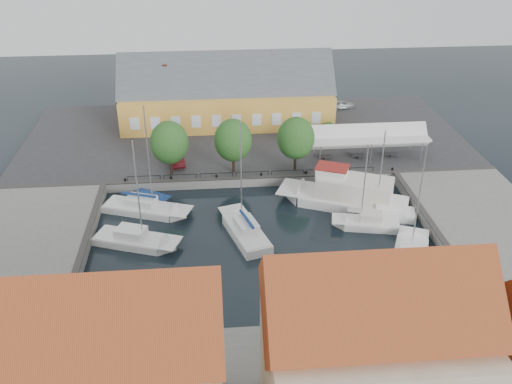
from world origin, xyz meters
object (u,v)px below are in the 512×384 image
(east_boat_a, at_px, (383,214))
(warehouse, at_px, (222,97))
(tent_canopy, at_px, (368,137))
(west_boat_a, at_px, (145,210))
(trawler, at_px, (348,196))
(car_silver, at_px, (341,104))
(east_boat_c, at_px, (410,259))
(car_red, at_px, (175,157))
(west_boat_c, at_px, (135,242))
(center_sailboat, at_px, (245,232))
(launch_nw, at_px, (151,198))
(east_boat_b, at_px, (367,225))
(launch_sw, at_px, (101,316))

(east_boat_a, bearing_deg, warehouse, 120.52)
(tent_canopy, bearing_deg, west_boat_a, -160.46)
(warehouse, relative_size, trawler, 2.05)
(car_silver, distance_m, east_boat_c, 37.20)
(warehouse, height_order, car_red, warehouse)
(car_red, distance_m, west_boat_a, 10.07)
(tent_canopy, relative_size, west_boat_c, 1.25)
(tent_canopy, xyz_separation_m, trawler, (-4.47, -9.45, -2.67))
(trawler, height_order, east_boat_a, east_boat_a)
(center_sailboat, xyz_separation_m, trawler, (11.13, 5.03, 0.65))
(east_boat_a, bearing_deg, west_boat_a, 173.03)
(trawler, xyz_separation_m, east_boat_a, (3.12, -2.55, -0.75))
(launch_nw, bearing_deg, east_boat_b, -19.60)
(center_sailboat, relative_size, east_boat_a, 1.21)
(east_boat_c, distance_m, west_boat_c, 25.19)
(warehouse, relative_size, launch_sw, 5.71)
(tent_canopy, bearing_deg, east_boat_b, -104.10)
(center_sailboat, bearing_deg, car_red, 115.24)
(west_boat_a, bearing_deg, car_red, 73.43)
(center_sailboat, distance_m, east_boat_c, 15.37)
(east_boat_b, xyz_separation_m, west_boat_c, (-22.43, -1.02, -0.00))
(warehouse, distance_m, car_silver, 17.91)
(west_boat_a, distance_m, launch_nw, 2.81)
(tent_canopy, relative_size, launch_nw, 3.19)
(launch_nw, bearing_deg, tent_canopy, 14.01)
(east_boat_c, bearing_deg, center_sailboat, 158.90)
(car_silver, relative_size, east_boat_a, 0.39)
(tent_canopy, bearing_deg, car_silver, 87.34)
(car_red, relative_size, east_boat_c, 0.40)
(east_boat_c, bearing_deg, east_boat_b, 110.47)
(east_boat_b, bearing_deg, trawler, 101.94)
(tent_canopy, distance_m, east_boat_b, 14.80)
(trawler, bearing_deg, east_boat_a, -39.34)
(warehouse, distance_m, trawler, 26.49)
(car_silver, distance_m, launch_nw, 34.95)
(west_boat_c, bearing_deg, west_boat_a, 85.75)
(east_boat_a, distance_m, east_boat_c, 8.01)
(east_boat_c, distance_m, west_boat_a, 26.61)
(center_sailboat, bearing_deg, tent_canopy, 42.86)
(car_silver, relative_size, west_boat_c, 0.35)
(warehouse, xyz_separation_m, east_boat_b, (13.09, -27.83, -4.17))
(center_sailboat, bearing_deg, east_boat_c, -21.10)
(west_boat_a, xyz_separation_m, west_boat_c, (-0.44, -5.94, -0.01))
(car_red, bearing_deg, warehouse, 53.58)
(east_boat_a, distance_m, west_boat_a, 24.33)
(center_sailboat, xyz_separation_m, east_boat_a, (14.25, 2.47, -0.10))
(tent_canopy, height_order, center_sailboat, center_sailboat)
(west_boat_a, bearing_deg, launch_nw, 82.51)
(warehouse, distance_m, east_boat_b, 31.03)
(east_boat_a, xyz_separation_m, launch_sw, (-26.25, -13.17, -0.17))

